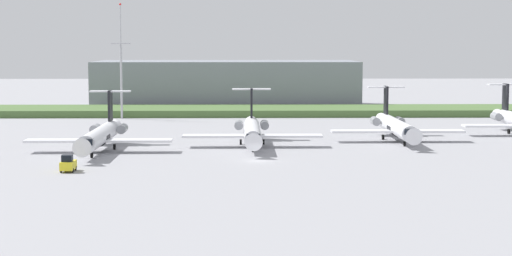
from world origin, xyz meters
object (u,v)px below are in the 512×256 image
regional_jet_third (252,131)px  baggage_tug (68,164)px  regional_jet_second (100,135)px  regional_jet_fourth (396,126)px  antenna_mast (121,71)px

regional_jet_third → baggage_tug: (-24.71, -27.66, -1.53)m
regional_jet_second → baggage_tug: bearing=-92.0°
regional_jet_second → regional_jet_fourth: same height
baggage_tug → regional_jet_second: bearing=88.0°
regional_jet_fourth → regional_jet_third: bearing=-164.7°
regional_jet_second → regional_jet_third: bearing=14.6°
regional_jet_second → antenna_mast: bearing=94.7°
regional_jet_third → antenna_mast: size_ratio=1.20×
regional_jet_third → regional_jet_fourth: 25.97m
regional_jet_fourth → antenna_mast: bearing=140.6°
regional_jet_third → baggage_tug: size_ratio=9.69×
regional_jet_fourth → antenna_mast: (-53.68, 44.03, 8.10)m
regional_jet_fourth → antenna_mast: size_ratio=1.20×
regional_jet_second → regional_jet_third: size_ratio=1.00×
regional_jet_third → baggage_tug: regional_jet_third is taller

